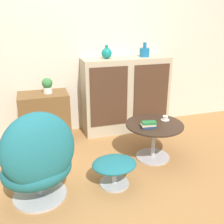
# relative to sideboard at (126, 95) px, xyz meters

# --- Properties ---
(ground_plane) EXTENTS (12.00, 12.00, 0.00)m
(ground_plane) POSITION_rel_sideboard_xyz_m (-0.64, -1.14, -0.52)
(ground_plane) COLOR #A87542
(wall_back) EXTENTS (6.40, 0.06, 2.60)m
(wall_back) POSITION_rel_sideboard_xyz_m (-0.64, 0.23, 0.78)
(wall_back) COLOR beige
(wall_back) RESTS_ON ground_plane
(sideboard) EXTENTS (1.19, 0.40, 1.03)m
(sideboard) POSITION_rel_sideboard_xyz_m (0.00, 0.00, 0.00)
(sideboard) COLOR tan
(sideboard) RESTS_ON ground_plane
(tv_console) EXTENTS (0.62, 0.42, 0.63)m
(tv_console) POSITION_rel_sideboard_xyz_m (-1.12, -0.01, -0.20)
(tv_console) COLOR brown
(tv_console) RESTS_ON ground_plane
(egg_chair) EXTENTS (0.76, 0.72, 0.87)m
(egg_chair) POSITION_rel_sideboard_xyz_m (-1.25, -1.26, -0.11)
(egg_chair) COLOR #B7B7BC
(egg_chair) RESTS_ON ground_plane
(ottoman) EXTENTS (0.43, 0.37, 0.27)m
(ottoman) POSITION_rel_sideboard_xyz_m (-0.56, -1.24, -0.32)
(ottoman) COLOR #B7B7BC
(ottoman) RESTS_ON ground_plane
(coffee_table) EXTENTS (0.65, 0.65, 0.43)m
(coffee_table) POSITION_rel_sideboard_xyz_m (0.03, -0.88, -0.22)
(coffee_table) COLOR #B7B7BC
(coffee_table) RESTS_ON ground_plane
(vase_leftmost) EXTENTS (0.14, 0.14, 0.17)m
(vase_leftmost) POSITION_rel_sideboard_xyz_m (-0.27, 0.00, 0.59)
(vase_leftmost) COLOR #147A75
(vase_leftmost) RESTS_ON sideboard
(vase_inner_left) EXTENTS (0.13, 0.13, 0.19)m
(vase_inner_left) POSITION_rel_sideboard_xyz_m (0.26, 0.00, 0.58)
(vase_inner_left) COLOR #196699
(vase_inner_left) RESTS_ON sideboard
(potted_plant) EXTENTS (0.13, 0.13, 0.20)m
(potted_plant) POSITION_rel_sideboard_xyz_m (-1.05, -0.01, 0.22)
(potted_plant) COLOR silver
(potted_plant) RESTS_ON tv_console
(teacup) EXTENTS (0.10, 0.10, 0.05)m
(teacup) POSITION_rel_sideboard_xyz_m (0.19, -0.81, -0.07)
(teacup) COLOR silver
(teacup) RESTS_ON coffee_table
(book_stack) EXTENTS (0.17, 0.11, 0.07)m
(book_stack) POSITION_rel_sideboard_xyz_m (-0.08, -0.95, -0.06)
(book_stack) COLOR #1E478C
(book_stack) RESTS_ON coffee_table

